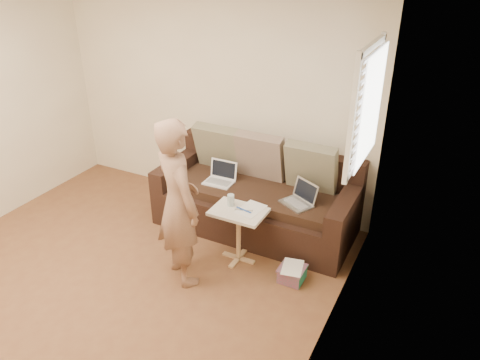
{
  "coord_description": "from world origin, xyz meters",
  "views": [
    {
      "loc": [
        2.7,
        -2.33,
        2.94
      ],
      "look_at": [
        0.8,
        1.4,
        0.78
      ],
      "focal_mm": 34.79,
      "sensor_mm": 36.0,
      "label": 1
    }
  ],
  "objects_px": {
    "sofa": "(256,195)",
    "person": "(178,203)",
    "laptop_silver": "(296,205)",
    "striped_box": "(292,274)",
    "laptop_white": "(219,183)",
    "drinking_glass": "(231,200)",
    "side_table": "(239,235)"
  },
  "relations": [
    {
      "from": "sofa",
      "to": "person",
      "type": "height_order",
      "value": "person"
    },
    {
      "from": "laptop_silver",
      "to": "striped_box",
      "type": "distance_m",
      "value": 0.72
    },
    {
      "from": "sofa",
      "to": "laptop_white",
      "type": "bearing_deg",
      "value": -165.57
    },
    {
      "from": "striped_box",
      "to": "person",
      "type": "bearing_deg",
      "value": -157.08
    },
    {
      "from": "person",
      "to": "drinking_glass",
      "type": "height_order",
      "value": "person"
    },
    {
      "from": "person",
      "to": "sofa",
      "type": "bearing_deg",
      "value": -70.51
    },
    {
      "from": "person",
      "to": "striped_box",
      "type": "distance_m",
      "value": 1.3
    },
    {
      "from": "sofa",
      "to": "laptop_white",
      "type": "height_order",
      "value": "sofa"
    },
    {
      "from": "striped_box",
      "to": "laptop_white",
      "type": "bearing_deg",
      "value": 152.66
    },
    {
      "from": "person",
      "to": "side_table",
      "type": "distance_m",
      "value": 0.8
    },
    {
      "from": "side_table",
      "to": "laptop_white",
      "type": "bearing_deg",
      "value": 134.87
    },
    {
      "from": "striped_box",
      "to": "laptop_silver",
      "type": "bearing_deg",
      "value": 109.47
    },
    {
      "from": "sofa",
      "to": "laptop_silver",
      "type": "bearing_deg",
      "value": -16.41
    },
    {
      "from": "laptop_white",
      "to": "person",
      "type": "bearing_deg",
      "value": -82.91
    },
    {
      "from": "sofa",
      "to": "laptop_silver",
      "type": "xyz_separation_m",
      "value": [
        0.53,
        -0.16,
        0.1
      ]
    },
    {
      "from": "side_table",
      "to": "striped_box",
      "type": "distance_m",
      "value": 0.66
    },
    {
      "from": "drinking_glass",
      "to": "laptop_silver",
      "type": "bearing_deg",
      "value": 37.51
    },
    {
      "from": "sofa",
      "to": "person",
      "type": "relative_size",
      "value": 1.34
    },
    {
      "from": "drinking_glass",
      "to": "laptop_white",
      "type": "bearing_deg",
      "value": 130.9
    },
    {
      "from": "laptop_silver",
      "to": "drinking_glass",
      "type": "distance_m",
      "value": 0.69
    },
    {
      "from": "person",
      "to": "striped_box",
      "type": "relative_size",
      "value": 6.68
    },
    {
      "from": "sofa",
      "to": "laptop_white",
      "type": "xyz_separation_m",
      "value": [
        -0.41,
        -0.11,
        0.1
      ]
    },
    {
      "from": "laptop_silver",
      "to": "sofa",
      "type": "bearing_deg",
      "value": -168.49
    },
    {
      "from": "sofa",
      "to": "laptop_silver",
      "type": "distance_m",
      "value": 0.56
    },
    {
      "from": "laptop_white",
      "to": "striped_box",
      "type": "distance_m",
      "value": 1.35
    },
    {
      "from": "laptop_white",
      "to": "striped_box",
      "type": "xyz_separation_m",
      "value": [
        1.13,
        -0.59,
        -0.44
      ]
    },
    {
      "from": "person",
      "to": "drinking_glass",
      "type": "relative_size",
      "value": 13.65
    },
    {
      "from": "striped_box",
      "to": "drinking_glass",
      "type": "bearing_deg",
      "value": 170.7
    },
    {
      "from": "laptop_silver",
      "to": "laptop_white",
      "type": "bearing_deg",
      "value": -155.21
    },
    {
      "from": "laptop_silver",
      "to": "side_table",
      "type": "xyz_separation_m",
      "value": [
        -0.43,
        -0.47,
        -0.23
      ]
    },
    {
      "from": "laptop_white",
      "to": "person",
      "type": "distance_m",
      "value": 1.06
    },
    {
      "from": "drinking_glass",
      "to": "side_table",
      "type": "bearing_deg",
      "value": -25.13
    }
  ]
}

